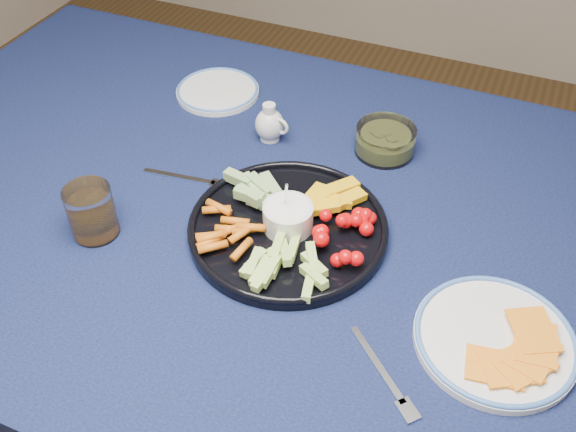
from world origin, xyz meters
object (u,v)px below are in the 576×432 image
at_px(pickle_bowl, 385,141).
at_px(cheese_plate, 496,338).
at_px(juice_tumbler, 92,214).
at_px(side_plate_extra, 218,91).
at_px(crudite_platter, 287,224).
at_px(creamer_pitcher, 270,124).
at_px(dining_table, 264,237).

distance_m(pickle_bowl, cheese_plate, 0.48).
distance_m(pickle_bowl, juice_tumbler, 0.57).
height_order(pickle_bowl, juice_tumbler, juice_tumbler).
xyz_separation_m(cheese_plate, side_plate_extra, (-0.69, 0.44, -0.00)).
bearing_deg(crudite_platter, juice_tumbler, -157.23).
xyz_separation_m(creamer_pitcher, side_plate_extra, (-0.18, 0.11, -0.03)).
relative_size(dining_table, crudite_platter, 4.80).
relative_size(crudite_platter, pickle_bowl, 2.92).
distance_m(dining_table, juice_tumbler, 0.32).
height_order(cheese_plate, side_plate_extra, cheese_plate).
height_order(creamer_pitcher, pickle_bowl, creamer_pitcher).
bearing_deg(side_plate_extra, juice_tumbler, -88.82).
relative_size(crudite_platter, side_plate_extra, 1.88).
bearing_deg(creamer_pitcher, side_plate_extra, 148.77).
height_order(crudite_platter, juice_tumbler, crudite_platter).
distance_m(dining_table, side_plate_extra, 0.40).
height_order(crudite_platter, creamer_pitcher, crudite_platter).
bearing_deg(cheese_plate, crudite_platter, 165.91).
distance_m(crudite_platter, pickle_bowl, 0.30).
bearing_deg(pickle_bowl, crudite_platter, -107.19).
distance_m(crudite_platter, side_plate_extra, 0.47).
distance_m(creamer_pitcher, juice_tumbler, 0.40).
height_order(creamer_pitcher, side_plate_extra, creamer_pitcher).
xyz_separation_m(cheese_plate, juice_tumbler, (-0.68, -0.03, 0.03)).
bearing_deg(creamer_pitcher, juice_tumbler, -114.55).
bearing_deg(creamer_pitcher, crudite_platter, -59.76).
relative_size(dining_table, juice_tumbler, 17.48).
relative_size(dining_table, creamer_pitcher, 20.29).
height_order(dining_table, juice_tumbler, juice_tumbler).
height_order(crudite_platter, side_plate_extra, crudite_platter).
xyz_separation_m(crudite_platter, cheese_plate, (0.37, -0.09, -0.01)).
height_order(dining_table, cheese_plate, cheese_plate).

